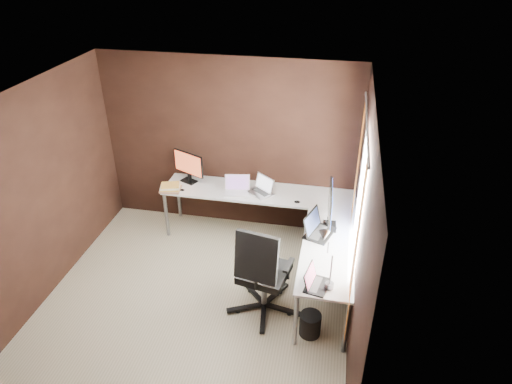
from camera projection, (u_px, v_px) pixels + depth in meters
The scene contains 15 objects.
room at pixel (221, 212), 4.85m from camera, with size 3.60×3.60×2.50m.
desk at pixel (280, 215), 5.89m from camera, with size 2.65×2.25×0.73m.
drawer_pedestal at pixel (323, 239), 6.08m from camera, with size 0.42×0.50×0.60m, color white.
monitor_left at pixel (189, 165), 6.44m from camera, with size 0.48×0.25×0.45m.
monitor_right at pixel (330, 206), 5.42m from camera, with size 0.17×0.65×0.53m.
laptop_white at pixel (237, 189), 6.28m from camera, with size 0.38×0.30×0.23m.
laptop_silver at pixel (261, 189), 6.27m from camera, with size 0.42×0.40×0.23m.
laptop_black_big at pixel (317, 229), 5.43m from camera, with size 0.40×0.47×0.27m.
laptop_black_small at pixel (314, 282), 4.64m from camera, with size 0.27×0.34×0.21m.
book_stack at pixel (170, 187), 6.32m from camera, with size 0.31×0.27×0.09m.
mouse_left at pixel (182, 190), 6.32m from camera, with size 0.07×0.05×0.03m, color black.
mouse_corner at pixel (297, 202), 6.04m from camera, with size 0.08×0.05×0.03m, color black.
desk_lamp at pixel (326, 252), 4.49m from camera, with size 0.20×0.23×0.64m.
office_chair at pixel (263, 287), 5.20m from camera, with size 0.67×0.69×1.20m.
wastebasket at pixel (310, 324), 4.99m from camera, with size 0.24×0.24×0.27m, color black.
Camera 1 is at (1.49, -3.86, 3.91)m, focal length 32.00 mm.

